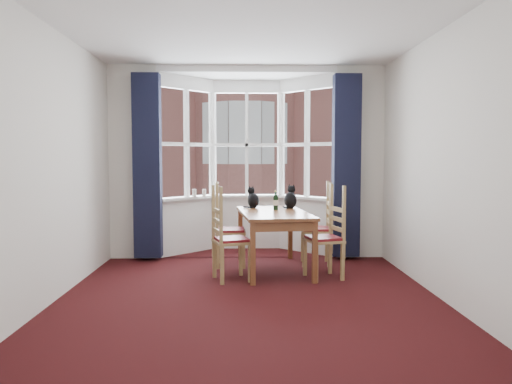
{
  "coord_description": "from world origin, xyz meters",
  "views": [
    {
      "loc": [
        -0.06,
        -5.05,
        1.48
      ],
      "look_at": [
        0.1,
        1.05,
        1.05
      ],
      "focal_mm": 35.0,
      "sensor_mm": 36.0,
      "label": 1
    }
  ],
  "objects_px": {
    "chair_right_far": "(322,230)",
    "wine_bottle": "(276,201)",
    "candle_short": "(204,193)",
    "chair_left_near": "(224,242)",
    "chair_right_near": "(330,239)",
    "dining_table": "(274,218)",
    "cat_right": "(291,199)",
    "chair_left_far": "(224,231)",
    "candle_tall": "(194,193)",
    "cat_left": "(253,199)"
  },
  "relations": [
    {
      "from": "dining_table",
      "to": "chair_right_near",
      "type": "distance_m",
      "value": 0.82
    },
    {
      "from": "chair_right_far",
      "to": "wine_bottle",
      "type": "relative_size",
      "value": 3.55
    },
    {
      "from": "chair_right_far",
      "to": "candle_short",
      "type": "bearing_deg",
      "value": 151.91
    },
    {
      "from": "chair_right_near",
      "to": "candle_short",
      "type": "relative_size",
      "value": 8.01
    },
    {
      "from": "candle_short",
      "to": "wine_bottle",
      "type": "bearing_deg",
      "value": -44.91
    },
    {
      "from": "candle_short",
      "to": "chair_left_near",
      "type": "bearing_deg",
      "value": -78.14
    },
    {
      "from": "chair_left_near",
      "to": "chair_right_far",
      "type": "bearing_deg",
      "value": 33.95
    },
    {
      "from": "dining_table",
      "to": "cat_left",
      "type": "distance_m",
      "value": 0.6
    },
    {
      "from": "chair_left_near",
      "to": "chair_left_far",
      "type": "height_order",
      "value": "same"
    },
    {
      "from": "candle_tall",
      "to": "cat_left",
      "type": "bearing_deg",
      "value": -39.02
    },
    {
      "from": "chair_left_far",
      "to": "candle_tall",
      "type": "height_order",
      "value": "candle_tall"
    },
    {
      "from": "chair_left_far",
      "to": "candle_short",
      "type": "relative_size",
      "value": 8.01
    },
    {
      "from": "cat_right",
      "to": "candle_tall",
      "type": "height_order",
      "value": "cat_right"
    },
    {
      "from": "cat_left",
      "to": "cat_right",
      "type": "bearing_deg",
      "value": -6.66
    },
    {
      "from": "chair_right_far",
      "to": "cat_right",
      "type": "distance_m",
      "value": 0.61
    },
    {
      "from": "cat_left",
      "to": "candle_tall",
      "type": "xyz_separation_m",
      "value": [
        -0.89,
        0.72,
        0.04
      ]
    },
    {
      "from": "chair_right_near",
      "to": "chair_right_far",
      "type": "xyz_separation_m",
      "value": [
        0.02,
        0.77,
        0.0
      ]
    },
    {
      "from": "chair_left_far",
      "to": "wine_bottle",
      "type": "relative_size",
      "value": 3.55
    },
    {
      "from": "dining_table",
      "to": "wine_bottle",
      "type": "xyz_separation_m",
      "value": [
        0.04,
        0.22,
        0.2
      ]
    },
    {
      "from": "chair_right_near",
      "to": "candle_short",
      "type": "bearing_deg",
      "value": 135.03
    },
    {
      "from": "chair_left_near",
      "to": "candle_tall",
      "type": "height_order",
      "value": "candle_tall"
    },
    {
      "from": "chair_left_far",
      "to": "cat_left",
      "type": "bearing_deg",
      "value": 29.65
    },
    {
      "from": "chair_left_far",
      "to": "chair_right_near",
      "type": "height_order",
      "value": "same"
    },
    {
      "from": "dining_table",
      "to": "cat_right",
      "type": "height_order",
      "value": "cat_right"
    },
    {
      "from": "chair_right_far",
      "to": "candle_short",
      "type": "relative_size",
      "value": 8.01
    },
    {
      "from": "candle_tall",
      "to": "candle_short",
      "type": "relative_size",
      "value": 1.0
    },
    {
      "from": "dining_table",
      "to": "candle_short",
      "type": "height_order",
      "value": "candle_short"
    },
    {
      "from": "chair_left_near",
      "to": "chair_right_near",
      "type": "bearing_deg",
      "value": 5.26
    },
    {
      "from": "chair_left_far",
      "to": "candle_short",
      "type": "bearing_deg",
      "value": 109.08
    },
    {
      "from": "dining_table",
      "to": "candle_short",
      "type": "distance_m",
      "value": 1.62
    },
    {
      "from": "chair_left_near",
      "to": "candle_tall",
      "type": "relative_size",
      "value": 7.98
    },
    {
      "from": "cat_left",
      "to": "chair_left_far",
      "type": "bearing_deg",
      "value": -150.35
    },
    {
      "from": "dining_table",
      "to": "chair_left_near",
      "type": "height_order",
      "value": "chair_left_near"
    },
    {
      "from": "chair_left_near",
      "to": "chair_right_near",
      "type": "relative_size",
      "value": 1.0
    },
    {
      "from": "dining_table",
      "to": "chair_left_far",
      "type": "relative_size",
      "value": 1.77
    },
    {
      "from": "chair_right_far",
      "to": "wine_bottle",
      "type": "distance_m",
      "value": 0.78
    },
    {
      "from": "candle_tall",
      "to": "chair_right_far",
      "type": "bearing_deg",
      "value": -25.38
    },
    {
      "from": "dining_table",
      "to": "candle_tall",
      "type": "height_order",
      "value": "candle_tall"
    },
    {
      "from": "wine_bottle",
      "to": "candle_short",
      "type": "xyz_separation_m",
      "value": [
        -1.04,
        1.03,
        0.04
      ]
    },
    {
      "from": "chair_right_far",
      "to": "candle_tall",
      "type": "bearing_deg",
      "value": 154.62
    },
    {
      "from": "dining_table",
      "to": "cat_left",
      "type": "height_order",
      "value": "cat_left"
    },
    {
      "from": "wine_bottle",
      "to": "chair_left_far",
      "type": "bearing_deg",
      "value": 175.46
    },
    {
      "from": "dining_table",
      "to": "cat_right",
      "type": "relative_size",
      "value": 4.79
    },
    {
      "from": "chair_right_far",
      "to": "wine_bottle",
      "type": "height_order",
      "value": "wine_bottle"
    },
    {
      "from": "chair_left_far",
      "to": "cat_right",
      "type": "xyz_separation_m",
      "value": [
        0.92,
        0.17,
        0.43
      ]
    },
    {
      "from": "chair_right_near",
      "to": "wine_bottle",
      "type": "distance_m",
      "value": 0.99
    },
    {
      "from": "chair_right_far",
      "to": "cat_left",
      "type": "xyz_separation_m",
      "value": [
        -0.95,
        0.15,
        0.42
      ]
    },
    {
      "from": "cat_left",
      "to": "candle_short",
      "type": "height_order",
      "value": "cat_left"
    },
    {
      "from": "cat_right",
      "to": "candle_short",
      "type": "distance_m",
      "value": 1.5
    },
    {
      "from": "chair_left_near",
      "to": "cat_right",
      "type": "distance_m",
      "value": 1.38
    }
  ]
}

